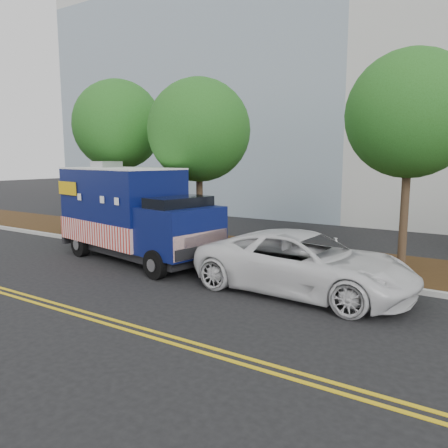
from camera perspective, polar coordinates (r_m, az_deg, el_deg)
The scene contains 11 objects.
ground at distance 14.93m, azimuth -7.45°, elevation -5.53°, with size 120.00×120.00×0.00m, color black.
curb at distance 15.97m, azimuth -4.19°, elevation -4.27°, with size 120.00×0.18×0.15m, color #9E9E99.
mulch_strip at distance 17.65m, azimuth -0.06°, elevation -3.01°, with size 120.00×4.00×0.15m, color #331E0E.
centerline_near at distance 12.04m, azimuth -21.52°, elevation -9.51°, with size 120.00×0.10×0.01m, color gold.
centerline_far at distance 11.90m, azimuth -22.51°, elevation -9.77°, with size 120.00×0.10×0.01m, color gold.
tree_a at distance 20.62m, azimuth -13.71°, elevation 12.42°, with size 3.99×3.99×7.09m.
tree_b at distance 17.18m, azimuth -3.29°, elevation 12.09°, with size 3.96×3.96×6.67m.
tree_c at distance 15.06m, azimuth 23.16°, elevation 13.00°, with size 3.96×3.96×6.95m.
sign_post at distance 17.95m, azimuth -11.54°, elevation 0.66°, with size 0.06×0.06×2.40m, color #473828.
food_truck at distance 15.98m, azimuth -11.93°, elevation 1.09°, with size 6.97×3.58×3.51m.
white_car at distance 12.00m, azimuth 10.40°, elevation -5.02°, with size 2.74×5.95×1.65m, color silver.
Camera 1 is at (9.44, -10.98, 3.62)m, focal length 35.00 mm.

